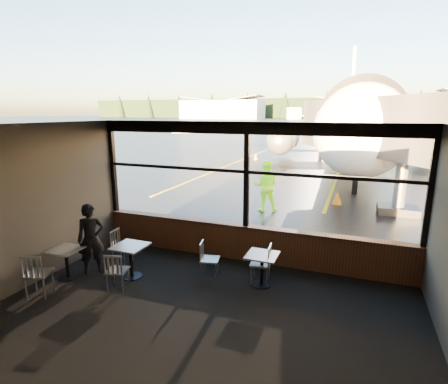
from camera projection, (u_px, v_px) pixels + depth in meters
The scene contains 31 objects.
ground_plane at pixel (351, 123), 118.34m from camera, with size 520.00×520.00×0.00m, color black.
carpet_floor at pixel (195, 323), 6.27m from camera, with size 8.00×6.00×0.01m, color black.
ceiling at pixel (191, 126), 5.49m from camera, with size 8.00×6.00×0.04m, color #38332D.
wall_left at pixel (20, 209), 7.27m from camera, with size 0.04×6.00×3.50m, color #4C453C.
wall_back at pixel (49, 336), 3.15m from camera, with size 8.00×0.04×3.50m, color #4C453C.
window_sill at pixel (246, 243), 8.91m from camera, with size 8.00×0.28×0.90m, color #512C18.
window_header at pixel (247, 128), 8.26m from camera, with size 8.00×0.18×0.30m, color black.
mullion_left at pixel (113, 167), 9.88m from camera, with size 0.12×0.12×2.60m, color black.
mullion_centre at pixel (247, 176), 8.51m from camera, with size 0.12×0.12×2.60m, color black.
mullion_right at pixel (431, 188), 7.15m from camera, with size 0.12×0.12×2.60m, color black.
window_transom at pixel (247, 172), 8.49m from camera, with size 8.00×0.10×0.08m, color black.
airliner at pixel (356, 88), 26.19m from camera, with size 29.80×35.77×10.93m, color silver, non-canonical shape.
jet_bridge at pixel (391, 154), 12.26m from camera, with size 8.49×10.38×4.53m, color #2B2B2E, non-canonical shape.
cafe_table_near at pixel (262, 270), 7.60m from camera, with size 0.66×0.66×0.72m, color #9A948D, non-canonical shape.
cafe_table_mid at pixel (131, 261), 7.98m from camera, with size 0.70×0.70×0.77m, color #A29D95, non-canonical shape.
cafe_table_left at pixel (67, 263), 7.95m from camera, with size 0.65×0.65×0.71m, color #A29D95, non-canonical shape.
chair_near_e at pixel (261, 264), 7.69m from camera, with size 0.49×0.49×0.90m, color beige, non-canonical shape.
chair_near_w at pixel (210, 260), 7.95m from camera, with size 0.47×0.47×0.86m, color #B6B2A4, non-canonical shape.
chair_mid_s at pixel (117, 271), 7.38m from camera, with size 0.48×0.48×0.88m, color #AFA99E, non-canonical shape.
chair_mid_w at pixel (122, 247), 8.71m from camera, with size 0.47×0.47×0.87m, color beige, non-canonical shape.
chair_left_s at pixel (39, 274), 7.16m from camera, with size 0.52×0.52×0.96m, color beige, non-canonical shape.
passenger at pixel (91, 239), 8.14m from camera, with size 0.61×0.40×1.66m, color black.
ground_crew at pixel (266, 186), 13.30m from camera, with size 0.94×0.73×1.94m, color #BFF219.
cone_nose at pixel (337, 198), 14.37m from camera, with size 0.39×0.39×0.53m, color orange.
cone_wing at pixel (256, 157), 27.94m from camera, with size 0.34×0.34×0.47m, color #DC5906.
hangar_left at pixel (222, 109), 196.00m from camera, with size 45.00×18.00×11.00m, color silver, non-canonical shape.
hangar_mid at pixel (355, 109), 176.44m from camera, with size 38.00×15.00×10.00m, color silver, non-canonical shape.
fuel_tank_a at pixel (294, 113), 184.54m from camera, with size 8.00×8.00×6.00m, color silver.
fuel_tank_b at pixel (313, 113), 181.07m from camera, with size 8.00×8.00×6.00m, color silver.
fuel_tank_c at pixel (334, 113), 177.61m from camera, with size 8.00×8.00×6.00m, color silver.
treeline at pixel (356, 108), 198.99m from camera, with size 360.00×3.00×12.00m, color black.
Camera 1 is at (2.46, -8.04, 3.72)m, focal length 28.00 mm.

